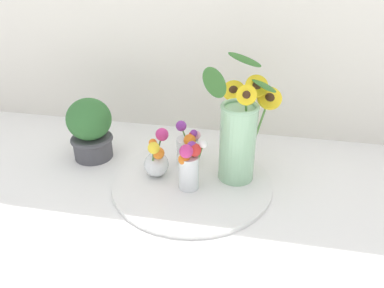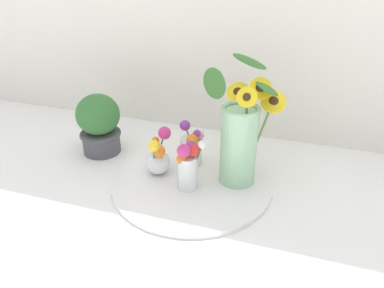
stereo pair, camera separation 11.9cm
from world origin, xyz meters
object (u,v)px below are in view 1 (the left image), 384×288
(serving_tray, at_px, (192,182))
(vase_small_back, at_px, (188,147))
(vase_bulb_right, at_px, (157,159))
(potted_plant, at_px, (90,128))
(mason_jar_sunflowers, at_px, (239,135))
(vase_small_center, at_px, (189,165))

(serving_tray, height_order, vase_small_back, vase_small_back)
(vase_bulb_right, xyz_separation_m, potted_plant, (-0.28, 0.10, 0.04))
(serving_tray, xyz_separation_m, mason_jar_sunflowers, (0.14, 0.06, 0.16))
(vase_small_back, bearing_deg, vase_bulb_right, -132.91)
(vase_small_center, distance_m, vase_small_back, 0.15)
(serving_tray, distance_m, vase_small_back, 0.13)
(vase_bulb_right, bearing_deg, vase_small_back, 47.09)
(mason_jar_sunflowers, distance_m, vase_small_back, 0.20)
(vase_small_back, relative_size, potted_plant, 0.71)
(vase_small_center, height_order, vase_small_back, vase_small_center)
(vase_small_center, relative_size, vase_small_back, 1.05)
(vase_small_center, relative_size, vase_bulb_right, 1.06)
(serving_tray, height_order, vase_bulb_right, vase_bulb_right)
(serving_tray, xyz_separation_m, vase_small_back, (-0.04, 0.10, 0.08))
(mason_jar_sunflowers, bearing_deg, vase_small_back, 165.68)
(vase_small_center, height_order, vase_bulb_right, vase_small_center)
(vase_small_center, bearing_deg, potted_plant, 159.22)
(vase_small_back, bearing_deg, vase_small_center, -76.46)
(serving_tray, height_order, vase_small_center, vase_small_center)
(vase_bulb_right, distance_m, potted_plant, 0.30)
(vase_bulb_right, relative_size, potted_plant, 0.70)
(serving_tray, relative_size, vase_small_back, 3.22)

